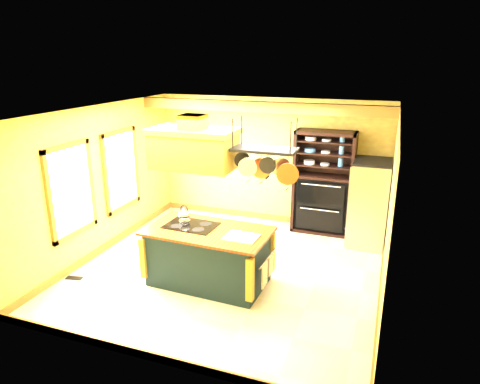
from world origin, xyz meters
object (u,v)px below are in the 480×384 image
Objects in this scene: kitchen_island at (208,256)px; range_hood at (194,147)px; pot_rack at (265,158)px; hutch at (323,193)px; refrigerator at (368,205)px.

range_hood is at bearing -177.32° from kitchen_island.
pot_rack is 3.12m from hutch.
pot_rack reaches higher than refrigerator.
pot_rack is at bearing -98.78° from hutch.
kitchen_island is at bearing -133.16° from refrigerator.
pot_rack is (0.91, -0.00, 1.67)m from kitchen_island.
range_hood is 1.12m from pot_rack.
range_hood reaches higher than kitchen_island.
range_hood is 1.31× the size of pot_rack.
refrigerator is (1.36, 2.42, -1.35)m from pot_rack.
pot_rack reaches higher than hutch.
refrigerator is 0.77× the size of hutch.
kitchen_island is 1.90m from pot_rack.
hutch is at bearing 61.09° from range_hood.
range_hood and pot_rack have the same top height.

